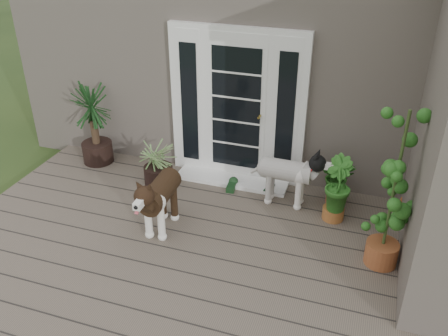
% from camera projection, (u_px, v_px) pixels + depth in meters
% --- Properties ---
extents(deck, '(6.20, 4.60, 0.12)m').
position_uv_depth(deck, '(193.00, 278.00, 5.24)').
color(deck, '#6B5B4C').
rests_on(deck, ground).
extents(house_main, '(7.40, 4.00, 3.10)m').
position_uv_depth(house_main, '(285.00, 44.00, 8.03)').
color(house_main, '#665E54').
rests_on(house_main, ground).
extents(door_unit, '(1.90, 0.14, 2.15)m').
position_uv_depth(door_unit, '(237.00, 106.00, 6.56)').
color(door_unit, white).
rests_on(door_unit, deck).
extents(door_step, '(1.60, 0.40, 0.05)m').
position_uv_depth(door_step, '(232.00, 180.00, 6.91)').
color(door_step, white).
rests_on(door_step, deck).
extents(brindle_dog, '(0.43, 0.93, 0.77)m').
position_uv_depth(brindle_dog, '(161.00, 202.00, 5.76)').
color(brindle_dog, '#362313').
rests_on(brindle_dog, deck).
extents(white_dog, '(0.88, 0.39, 0.72)m').
position_uv_depth(white_dog, '(286.00, 179.00, 6.26)').
color(white_dog, white).
rests_on(white_dog, deck).
extents(spider_plant, '(0.69, 0.69, 0.72)m').
position_uv_depth(spider_plant, '(158.00, 161.00, 6.70)').
color(spider_plant, '#96B670').
rests_on(spider_plant, deck).
extents(yucca, '(1.09, 1.09, 1.25)m').
position_uv_depth(yucca, '(94.00, 124.00, 7.15)').
color(yucca, black).
rests_on(yucca, deck).
extents(herb_a, '(0.54, 0.54, 0.55)m').
position_uv_depth(herb_a, '(337.00, 184.00, 6.32)').
color(herb_a, '#215017').
rests_on(herb_a, deck).
extents(herb_b, '(0.58, 0.58, 0.64)m').
position_uv_depth(herb_b, '(335.00, 197.00, 5.97)').
color(herb_b, '#245C1A').
rests_on(herb_b, deck).
extents(herb_c, '(0.38, 0.38, 0.55)m').
position_uv_depth(herb_c, '(414.00, 194.00, 6.11)').
color(herb_c, '#1A5C1D').
rests_on(herb_c, deck).
extents(sapling, '(0.73, 0.73, 1.89)m').
position_uv_depth(sapling, '(394.00, 190.00, 4.92)').
color(sapling, '#1C5719').
rests_on(sapling, deck).
extents(clog_left, '(0.18, 0.34, 0.10)m').
position_uv_depth(clog_left, '(232.00, 185.00, 6.73)').
color(clog_left, '#143216').
rests_on(clog_left, deck).
extents(clog_right, '(0.16, 0.28, 0.08)m').
position_uv_depth(clog_right, '(269.00, 189.00, 6.67)').
color(clog_right, black).
rests_on(clog_right, deck).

